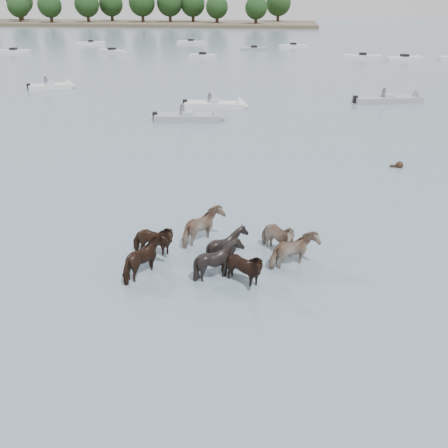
# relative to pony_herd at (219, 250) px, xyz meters

# --- Properties ---
(ground) EXTENTS (400.00, 400.00, 0.00)m
(ground) POSITION_rel_pony_herd_xyz_m (0.40, -1.88, -0.56)
(ground) COLOR slate
(ground) RESTS_ON ground
(shoreline) EXTENTS (160.00, 30.00, 1.00)m
(shoreline) POSITION_rel_pony_herd_xyz_m (-69.60, 148.12, -0.06)
(shoreline) COLOR #4C4233
(shoreline) RESTS_ON ground
(pony_herd) EXTENTS (7.04, 4.39, 1.61)m
(pony_herd) POSITION_rel_pony_herd_xyz_m (0.00, 0.00, 0.00)
(pony_herd) COLOR black
(pony_herd) RESTS_ON ground
(swimming_pony) EXTENTS (0.72, 0.44, 0.44)m
(swimming_pony) POSITION_rel_pony_herd_xyz_m (8.56, 11.77, -0.46)
(swimming_pony) COLOR black
(swimming_pony) RESTS_ON ground
(motorboat_a) EXTENTS (5.72, 1.77, 1.92)m
(motorboat_a) POSITION_rel_pony_herd_xyz_m (-3.23, 25.92, -0.33)
(motorboat_a) COLOR silver
(motorboat_a) RESTS_ON ground
(motorboat_b) EXTENTS (5.71, 2.23, 1.92)m
(motorboat_b) POSITION_rel_pony_herd_xyz_m (-4.62, 21.17, -0.33)
(motorboat_b) COLOR gray
(motorboat_b) RESTS_ON ground
(motorboat_c) EXTENTS (6.75, 3.09, 1.92)m
(motorboat_c) POSITION_rel_pony_herd_xyz_m (12.02, 30.41, -0.34)
(motorboat_c) COLOR gray
(motorboat_c) RESTS_ON ground
(motorboat_f) EXTENTS (4.86, 3.43, 1.92)m
(motorboat_f) POSITION_rel_pony_herd_xyz_m (-21.50, 33.02, -0.33)
(motorboat_f) COLOR silver
(motorboat_f) RESTS_ON ground
(distant_flotilla) EXTENTS (105.58, 25.55, 0.93)m
(distant_flotilla) POSITION_rel_pony_herd_xyz_m (-0.48, 69.73, -0.30)
(distant_flotilla) COLOR gray
(distant_flotilla) RESTS_ON ground
(treeline) EXTENTS (146.22, 23.39, 11.85)m
(treeline) POSITION_rel_pony_herd_xyz_m (-72.16, 148.95, 5.80)
(treeline) COLOR #382619
(treeline) RESTS_ON ground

